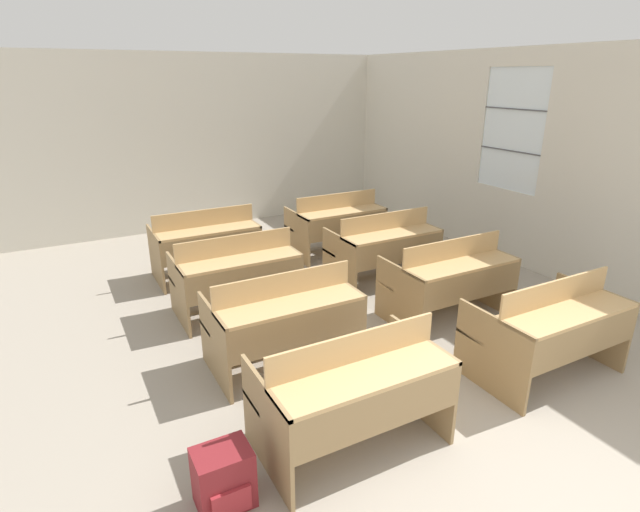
% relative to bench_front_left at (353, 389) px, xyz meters
% --- Properties ---
extents(wall_back, '(6.44, 0.06, 2.78)m').
position_rel_bench_front_left_xyz_m(wall_back, '(0.67, 5.81, 0.93)').
color(wall_back, beige).
rests_on(wall_back, ground_plane).
extents(wall_right_with_window, '(0.06, 7.01, 2.78)m').
position_rel_bench_front_left_xyz_m(wall_right_with_window, '(3.87, 2.28, 0.91)').
color(wall_right_with_window, beige).
rests_on(wall_right_with_window, ground_plane).
extents(bench_front_left, '(1.26, 0.78, 0.88)m').
position_rel_bench_front_left_xyz_m(bench_front_left, '(0.00, 0.00, 0.00)').
color(bench_front_left, '#98794F').
rests_on(bench_front_left, ground_plane).
extents(bench_front_right, '(1.26, 0.78, 0.88)m').
position_rel_bench_front_left_xyz_m(bench_front_right, '(1.93, -0.03, 0.00)').
color(bench_front_right, '#93754B').
rests_on(bench_front_right, ground_plane).
extents(bench_second_left, '(1.26, 0.78, 0.88)m').
position_rel_bench_front_left_xyz_m(bench_second_left, '(0.02, 1.17, 0.00)').
color(bench_second_left, '#98794F').
rests_on(bench_second_left, ground_plane).
extents(bench_second_right, '(1.26, 0.78, 0.88)m').
position_rel_bench_front_left_xyz_m(bench_second_right, '(1.92, 1.18, 0.00)').
color(bench_second_right, '#94754B').
rests_on(bench_second_right, ground_plane).
extents(bench_third_left, '(1.26, 0.78, 0.88)m').
position_rel_bench_front_left_xyz_m(bench_third_left, '(0.00, 2.36, 0.00)').
color(bench_third_left, '#97794E').
rests_on(bench_third_left, ground_plane).
extents(bench_third_right, '(1.26, 0.78, 0.88)m').
position_rel_bench_front_left_xyz_m(bench_third_right, '(1.91, 2.34, 0.00)').
color(bench_third_right, '#97794F').
rests_on(bench_third_right, ground_plane).
extents(bench_back_left, '(1.26, 0.78, 0.88)m').
position_rel_bench_front_left_xyz_m(bench_back_left, '(0.01, 3.53, 0.00)').
color(bench_back_left, '#96774D').
rests_on(bench_back_left, ground_plane).
extents(bench_back_right, '(1.26, 0.78, 0.88)m').
position_rel_bench_front_left_xyz_m(bench_back_right, '(1.91, 3.51, 0.00)').
color(bench_back_right, '#97794E').
rests_on(bench_back_right, ground_plane).
extents(schoolbag, '(0.34, 0.28, 0.39)m').
position_rel_bench_front_left_xyz_m(schoolbag, '(-0.95, -0.08, -0.26)').
color(schoolbag, maroon).
rests_on(schoolbag, ground_plane).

